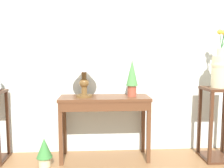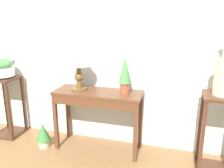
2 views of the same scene
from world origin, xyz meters
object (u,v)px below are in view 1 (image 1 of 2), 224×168
(table_lamp, at_px, (84,65))
(flower_vase_tall_right, at_px, (220,68))
(potted_plant_on_console, at_px, (132,76))
(potted_plant_floor, at_px, (44,151))
(pedestal_stand_right, at_px, (218,124))
(console_table, at_px, (105,107))

(table_lamp, bearing_deg, flower_vase_tall_right, -3.56)
(flower_vase_tall_right, bearing_deg, potted_plant_on_console, 174.00)
(potted_plant_on_console, bearing_deg, table_lamp, -179.14)
(potted_plant_floor, bearing_deg, pedestal_stand_right, 2.34)
(console_table, relative_size, potted_plant_on_console, 2.43)
(console_table, distance_m, pedestal_stand_right, 1.36)
(console_table, distance_m, flower_vase_tall_right, 1.43)
(pedestal_stand_right, bearing_deg, console_table, 176.75)
(console_table, relative_size, flower_vase_tall_right, 1.57)
(console_table, bearing_deg, pedestal_stand_right, -3.25)
(potted_plant_on_console, relative_size, potted_plant_floor, 1.34)
(table_lamp, xyz_separation_m, pedestal_stand_right, (1.59, -0.10, -0.70))
(flower_vase_tall_right, height_order, potted_plant_floor, flower_vase_tall_right)
(console_table, height_order, table_lamp, table_lamp)
(table_lamp, bearing_deg, potted_plant_floor, -157.77)
(console_table, xyz_separation_m, pedestal_stand_right, (1.35, -0.08, -0.21))
(console_table, height_order, flower_vase_tall_right, flower_vase_tall_right)
(potted_plant_floor, bearing_deg, potted_plant_on_console, 10.66)
(table_lamp, height_order, potted_plant_on_console, table_lamp)
(table_lamp, relative_size, potted_plant_floor, 1.61)
(console_table, height_order, potted_plant_floor, console_table)
(potted_plant_floor, bearing_deg, table_lamp, 22.23)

